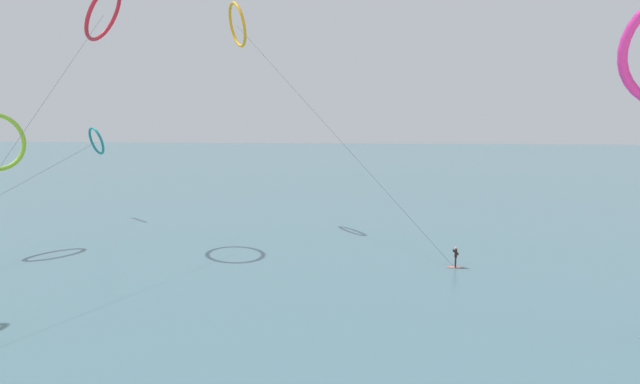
{
  "coord_description": "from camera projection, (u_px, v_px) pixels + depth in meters",
  "views": [
    {
      "loc": [
        2.22,
        -5.96,
        12.19
      ],
      "look_at": [
        0.0,
        21.11,
        8.05
      ],
      "focal_mm": 29.08,
      "sensor_mm": 36.0,
      "label": 1
    }
  ],
  "objects": [
    {
      "name": "kite_amber",
      "position": [
        238.0,
        25.0,
        54.57
      ],
      "size": [
        22.55,
        17.69,
        23.77
      ],
      "rotation": [
        0.0,
        0.0,
        2.09
      ],
      "color": "orange",
      "rests_on": "ground"
    },
    {
      "name": "surfer_coral",
      "position": [
        456.0,
        258.0,
        40.94
      ],
      "size": [
        1.4,
        0.62,
        1.7
      ],
      "rotation": [
        0.0,
        0.0,
        4.57
      ],
      "color": "#EA7260",
      "rests_on": "ground"
    },
    {
      "name": "sea_water",
      "position": [
        352.0,
        170.0,
        112.44
      ],
      "size": [
        400.0,
        200.0,
        0.08
      ],
      "primitive_type": "cube",
      "color": "#476B75",
      "rests_on": "ground"
    },
    {
      "name": "kite_teal",
      "position": [
        96.0,
        141.0,
        59.49
      ],
      "size": [
        3.26,
        41.23,
        10.69
      ],
      "rotation": [
        0.0,
        0.0,
        2.43
      ],
      "color": "teal",
      "rests_on": "ground"
    },
    {
      "name": "kite_crimson",
      "position": [
        103.0,
        13.0,
        45.67
      ],
      "size": [
        3.43,
        31.08,
        23.44
      ],
      "rotation": [
        0.0,
        0.0,
        4.82
      ],
      "color": "red",
      "rests_on": "ground"
    }
  ]
}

